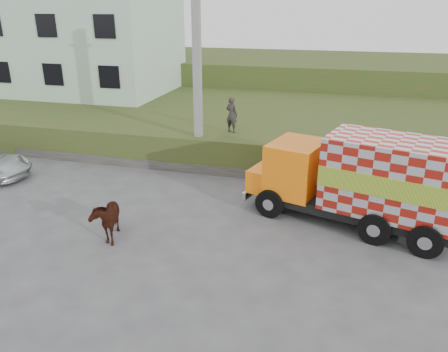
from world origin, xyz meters
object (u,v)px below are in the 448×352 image
(pedestrian, at_px, (232,115))
(cow, at_px, (106,218))
(cargo_truck, at_px, (363,180))
(utility_pole, at_px, (197,75))

(pedestrian, bearing_deg, cow, 94.89)
(cow, xyz_separation_m, pedestrian, (2.06, 7.54, 1.59))
(cargo_truck, bearing_deg, pedestrian, 156.37)
(cargo_truck, bearing_deg, cow, -142.26)
(cargo_truck, distance_m, pedestrian, 7.17)
(cow, bearing_deg, utility_pole, 61.49)
(cow, bearing_deg, cargo_truck, 0.45)
(utility_pole, relative_size, cow, 4.91)
(utility_pole, height_order, cow, utility_pole)
(cargo_truck, distance_m, cow, 8.15)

